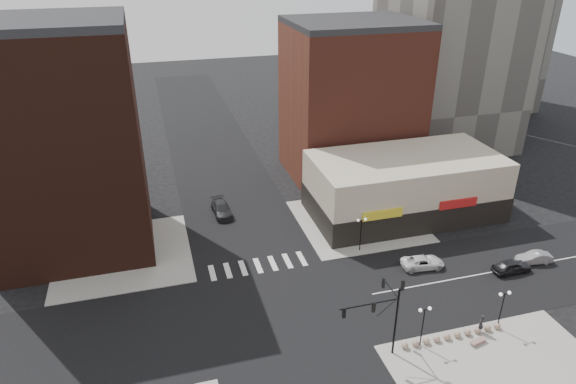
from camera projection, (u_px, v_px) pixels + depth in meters
name	position (u px, v px, depth m)	size (l,w,h in m)	color
ground	(278.00, 312.00, 49.98)	(240.00, 240.00, 0.00)	black
road_ew	(278.00, 312.00, 49.98)	(200.00, 14.00, 0.02)	black
road_ns	(278.00, 312.00, 49.98)	(14.00, 200.00, 0.02)	black
sidewalk_nw	(124.00, 255.00, 58.91)	(15.00, 15.00, 0.12)	gray
sidewalk_ne	(358.00, 221.00, 66.02)	(15.00, 15.00, 0.12)	gray
sidewalk_se	(511.00, 384.00, 41.80)	(18.00, 14.00, 0.12)	gray
building_nw	(65.00, 145.00, 55.75)	(16.00, 15.00, 25.00)	#331810
building_ne_midrise	(351.00, 103.00, 75.22)	(18.00, 15.00, 22.00)	maroon
building_ne_row	(404.00, 191.00, 66.61)	(24.20, 12.20, 8.00)	#BCAD95
traffic_signal	(385.00, 308.00, 42.80)	(5.59, 3.09, 7.77)	black
street_lamp_se_a	(424.00, 317.00, 44.32)	(1.22, 0.32, 4.16)	black
street_lamp_se_b	(503.00, 301.00, 46.28)	(1.22, 0.32, 4.16)	black
street_lamp_ne	(361.00, 226.00, 58.37)	(1.22, 0.32, 4.16)	black
bollard_row	(452.00, 335.00, 46.37)	(10.08, 0.63, 0.63)	#A1816F
white_suv	(423.00, 262.00, 56.49)	(2.19, 4.74, 1.32)	silver
dark_sedan_east	(512.00, 266.00, 55.64)	(1.74, 4.31, 1.47)	black
silver_sedan	(534.00, 258.00, 57.29)	(1.38, 3.95, 1.30)	#929397
dark_sedan_north	(222.00, 209.00, 67.40)	(2.18, 5.35, 1.55)	black
pedestrian	(481.00, 324.00, 46.79)	(0.71, 0.47, 1.95)	black
stone_bench	(478.00, 342.00, 45.79)	(1.68, 0.85, 0.38)	#8C6A60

